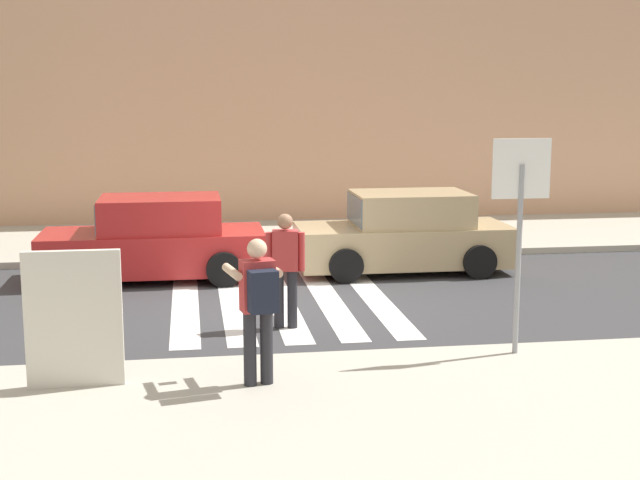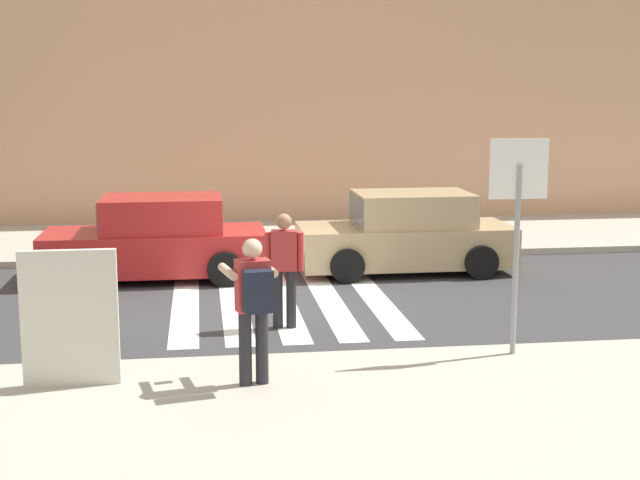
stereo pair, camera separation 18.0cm
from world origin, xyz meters
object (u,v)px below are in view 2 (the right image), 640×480
pedestrian_crossing (284,264)px  advertising_board (70,318)px  parked_car_tan (407,235)px  stop_sign (518,198)px  photographer_with_backpack (254,299)px  parked_car_red (157,240)px

pedestrian_crossing → advertising_board: (-2.73, -2.63, -0.03)m
pedestrian_crossing → parked_car_tan: (2.75, 3.76, -0.25)m
stop_sign → parked_car_tan: size_ratio=0.68×
pedestrian_crossing → advertising_board: 3.79m
pedestrian_crossing → photographer_with_backpack: bearing=-102.2°
stop_sign → advertising_board: stop_sign is taller
photographer_with_backpack → parked_car_red: size_ratio=0.42×
stop_sign → photographer_with_backpack: size_ratio=1.62×
stop_sign → advertising_board: size_ratio=1.74×
photographer_with_backpack → advertising_board: 2.13m
photographer_with_backpack → parked_car_red: (-1.39, 6.68, -0.44)m
stop_sign → parked_car_tan: (-0.03, 5.90, -1.45)m
advertising_board → stop_sign: bearing=5.1°
pedestrian_crossing → parked_car_tan: bearing=53.9°
parked_car_red → pedestrian_crossing: bearing=-61.7°
advertising_board → parked_car_red: bearing=83.7°
stop_sign → pedestrian_crossing: (-2.77, 2.14, -1.20)m
parked_car_red → parked_car_tan: 4.77m
stop_sign → parked_car_tan: 6.08m
photographer_with_backpack → parked_car_tan: 7.50m
parked_car_tan → advertising_board: 8.42m
parked_car_tan → advertising_board: advertising_board is taller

